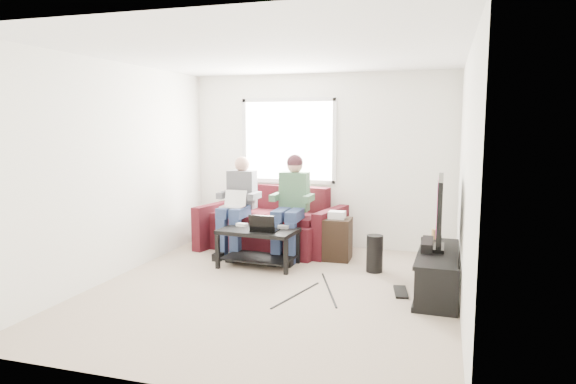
{
  "coord_description": "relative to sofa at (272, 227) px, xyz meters",
  "views": [
    {
      "loc": [
        1.8,
        -5.3,
        1.87
      ],
      "look_at": [
        -0.01,
        0.6,
        1.04
      ],
      "focal_mm": 32.0,
      "sensor_mm": 36.0,
      "label": 1
    }
  ],
  "objects": [
    {
      "name": "window",
      "position": [
        0.12,
        0.41,
        1.26
      ],
      "size": [
        1.48,
        0.04,
        1.28
      ],
      "color": "white",
      "rests_on": "wall_back"
    },
    {
      "name": "floor",
      "position": [
        0.62,
        -1.82,
        -0.34
      ],
      "size": [
        4.5,
        4.5,
        0.0
      ],
      "primitive_type": "plane",
      "color": "#C0A995",
      "rests_on": "ground"
    },
    {
      "name": "wall_right",
      "position": [
        2.62,
        -1.82,
        0.96
      ],
      "size": [
        0.0,
        4.5,
        4.5
      ],
      "primitive_type": "plane",
      "rotation": [
        1.57,
        0.0,
        -1.57
      ],
      "color": "white",
      "rests_on": "floor"
    },
    {
      "name": "controller_b",
      "position": [
        0.02,
        -0.76,
        0.18
      ],
      "size": [
        0.14,
        0.1,
        0.04
      ],
      "primitive_type": "cube",
      "rotation": [
        0.0,
        0.0,
        0.05
      ],
      "color": "black",
      "rests_on": "coffee_table"
    },
    {
      "name": "laptop_silver",
      "position": [
        -0.4,
        -0.53,
        0.42
      ],
      "size": [
        0.37,
        0.3,
        0.24
      ],
      "primitive_type": null,
      "rotation": [
        0.0,
        0.0,
        -0.29
      ],
      "color": "silver",
      "rests_on": "person_left"
    },
    {
      "name": "subwoofer",
      "position": [
        1.62,
        -0.77,
        -0.1
      ],
      "size": [
        0.21,
        0.21,
        0.47
      ],
      "primitive_type": "cylinder",
      "color": "black",
      "rests_on": "floor"
    },
    {
      "name": "controller_c",
      "position": [
        0.42,
        -0.79,
        0.18
      ],
      "size": [
        0.14,
        0.09,
        0.04
      ],
      "primitive_type": "cube",
      "rotation": [
        0.0,
        0.0,
        -0.02
      ],
      "color": "gray",
      "rests_on": "coffee_table"
    },
    {
      "name": "wall_back",
      "position": [
        0.62,
        0.43,
        0.96
      ],
      "size": [
        4.5,
        0.0,
        4.5
      ],
      "primitive_type": "plane",
      "rotation": [
        1.57,
        0.0,
        0.0
      ],
      "color": "white",
      "rests_on": "floor"
    },
    {
      "name": "person_left",
      "position": [
        -0.4,
        -0.36,
        0.43
      ],
      "size": [
        0.4,
        0.7,
        1.39
      ],
      "color": "navy",
      "rests_on": "sofa"
    },
    {
      "name": "keyboard_floor",
      "position": [
        2.01,
        -1.5,
        -0.33
      ],
      "size": [
        0.2,
        0.43,
        0.02
      ],
      "primitive_type": "cube",
      "rotation": [
        0.0,
        0.0,
        0.16
      ],
      "color": "black",
      "rests_on": "floor"
    },
    {
      "name": "drink_cup",
      "position": [
        2.34,
        -0.77,
        0.2
      ],
      "size": [
        0.08,
        0.08,
        0.12
      ],
      "primitive_type": "cylinder",
      "color": "#B2874C",
      "rests_on": "tv_stand"
    },
    {
      "name": "tv",
      "position": [
        2.39,
        -1.3,
        0.6
      ],
      "size": [
        0.12,
        1.1,
        0.81
      ],
      "color": "black",
      "rests_on": "tv_stand"
    },
    {
      "name": "laptop_black",
      "position": [
        0.24,
        -1.02,
        0.28
      ],
      "size": [
        0.34,
        0.24,
        0.24
      ],
      "primitive_type": null,
      "rotation": [
        0.0,
        0.0,
        -0.01
      ],
      "color": "black",
      "rests_on": "coffee_table"
    },
    {
      "name": "controller_a",
      "position": [
        -0.16,
        -0.82,
        0.18
      ],
      "size": [
        0.16,
        0.12,
        0.04
      ],
      "primitive_type": "cube",
      "rotation": [
        0.0,
        0.0,
        -0.21
      ],
      "color": "silver",
      "rests_on": "coffee_table"
    },
    {
      "name": "coffee_table",
      "position": [
        0.12,
        -0.94,
        0.03
      ],
      "size": [
        1.03,
        0.68,
        0.49
      ],
      "color": "black",
      "rests_on": "floor"
    },
    {
      "name": "console_black",
      "position": [
        2.39,
        -1.45,
        -0.05
      ],
      "size": [
        0.38,
        0.3,
        0.07
      ],
      "primitive_type": "cube",
      "color": "black",
      "rests_on": "tv_stand"
    },
    {
      "name": "wall_front",
      "position": [
        0.62,
        -4.07,
        0.96
      ],
      "size": [
        4.5,
        0.0,
        4.5
      ],
      "primitive_type": "plane",
      "rotation": [
        -1.57,
        0.0,
        0.0
      ],
      "color": "white",
      "rests_on": "floor"
    },
    {
      "name": "wall_left",
      "position": [
        -1.38,
        -1.82,
        0.96
      ],
      "size": [
        0.0,
        4.5,
        4.5
      ],
      "primitive_type": "plane",
      "rotation": [
        1.57,
        0.0,
        1.57
      ],
      "color": "white",
      "rests_on": "floor"
    },
    {
      "name": "end_table",
      "position": [
        1.04,
        -0.32,
        -0.03
      ],
      "size": [
        0.39,
        0.39,
        0.67
      ],
      "color": "black",
      "rests_on": "floor"
    },
    {
      "name": "soundbar",
      "position": [
        2.27,
        -1.3,
        0.19
      ],
      "size": [
        0.12,
        0.5,
        0.1
      ],
      "primitive_type": "cube",
      "color": "black",
      "rests_on": "tv_stand"
    },
    {
      "name": "console_grey",
      "position": [
        2.39,
        -1.1,
        -0.05
      ],
      "size": [
        0.34,
        0.26,
        0.08
      ],
      "primitive_type": "cube",
      "color": "gray",
      "rests_on": "tv_stand"
    },
    {
      "name": "ceiling",
      "position": [
        0.62,
        -1.82,
        2.26
      ],
      "size": [
        4.5,
        4.5,
        0.0
      ],
      "primitive_type": "plane",
      "rotation": [
        3.14,
        0.0,
        0.0
      ],
      "color": "white",
      "rests_on": "wall_back"
    },
    {
      "name": "person_right",
      "position": [
        0.4,
        -0.34,
        0.49
      ],
      "size": [
        0.4,
        0.71,
        1.43
      ],
      "color": "navy",
      "rests_on": "sofa"
    },
    {
      "name": "sofa",
      "position": [
        0.0,
        0.0,
        0.0
      ],
      "size": [
        2.15,
        1.26,
        0.92
      ],
      "color": "#411013",
      "rests_on": "floor"
    },
    {
      "name": "tv_stand",
      "position": [
        2.39,
        -1.4,
        -0.12
      ],
      "size": [
        0.47,
        1.43,
        0.47
      ],
      "color": "black",
      "rests_on": "floor"
    },
    {
      "name": "console_white",
      "position": [
        2.39,
        -1.8,
        -0.06
      ],
      "size": [
        0.3,
        0.22,
        0.06
      ],
      "primitive_type": "cube",
      "color": "silver",
      "rests_on": "tv_stand"
    }
  ]
}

